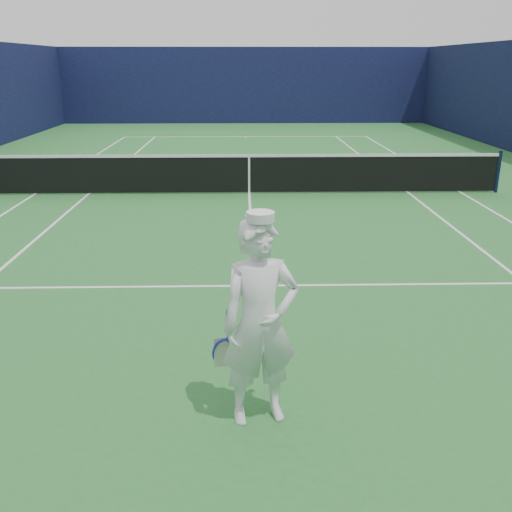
% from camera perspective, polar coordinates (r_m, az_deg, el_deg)
% --- Properties ---
extents(ground, '(80.00, 80.00, 0.00)m').
position_cam_1_polar(ground, '(14.72, -0.69, 6.26)').
color(ground, '#296D2F').
rests_on(ground, ground).
extents(court_markings, '(11.03, 23.83, 0.01)m').
position_cam_1_polar(court_markings, '(14.72, -0.69, 6.28)').
color(court_markings, white).
rests_on(court_markings, ground).
extents(windscreen_fence, '(20.12, 36.12, 4.00)m').
position_cam_1_polar(windscreen_fence, '(14.42, -0.72, 14.04)').
color(windscreen_fence, '#0F123A').
rests_on(windscreen_fence, ground).
extents(tennis_net, '(12.88, 0.09, 1.07)m').
position_cam_1_polar(tennis_net, '(14.61, -0.69, 8.39)').
color(tennis_net, '#141E4C').
rests_on(tennis_net, ground).
extents(tennis_player, '(0.87, 0.62, 2.00)m').
position_cam_1_polar(tennis_player, '(5.13, 0.40, -6.72)').
color(tennis_player, white).
rests_on(tennis_player, ground).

